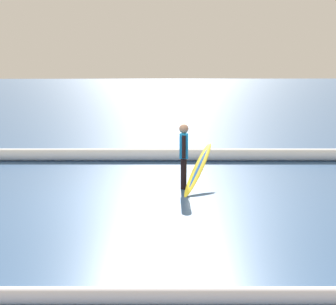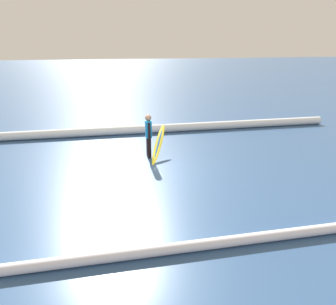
{
  "view_description": "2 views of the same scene",
  "coord_description": "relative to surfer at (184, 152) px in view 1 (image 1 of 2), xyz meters",
  "views": [
    {
      "loc": [
        -0.08,
        10.04,
        2.94
      ],
      "look_at": [
        -0.34,
        0.08,
        1.02
      ],
      "focal_mm": 50.36,
      "sensor_mm": 36.0,
      "label": 1
    },
    {
      "loc": [
        0.99,
        9.59,
        3.82
      ],
      "look_at": [
        -1.02,
        0.97,
        0.74
      ],
      "focal_mm": 33.58,
      "sensor_mm": 36.0,
      "label": 2
    }
  ],
  "objects": [
    {
      "name": "wave_crest_midground",
      "position": [
        -0.27,
        5.52,
        -0.74
      ],
      "size": [
        21.14,
        0.79,
        0.22
      ],
      "primitive_type": "cylinder",
      "rotation": [
        0.0,
        1.57,
        -0.03
      ],
      "color": "white",
      "rests_on": "ground_plane"
    },
    {
      "name": "surfer",
      "position": [
        0.0,
        0.0,
        0.0
      ],
      "size": [
        0.22,
        0.59,
        1.52
      ],
      "rotation": [
        0.0,
        0.0,
        1.52
      ],
      "color": "black",
      "rests_on": "ground_plane"
    },
    {
      "name": "surfboard",
      "position": [
        -0.35,
        0.02,
        -0.38
      ],
      "size": [
        0.96,
        1.8,
        0.97
      ],
      "color": "yellow",
      "rests_on": "ground_plane"
    },
    {
      "name": "ground_plane",
      "position": [
        0.73,
        0.81,
        -0.85
      ],
      "size": [
        151.3,
        151.3,
        0.0
      ],
      "primitive_type": "plane",
      "color": "#305280"
    },
    {
      "name": "wave_crest_foreground",
      "position": [
        0.51,
        -3.11,
        -0.67
      ],
      "size": [
        19.27,
        0.9,
        0.37
      ],
      "primitive_type": "cylinder",
      "rotation": [
        0.0,
        1.57,
        -0.03
      ],
      "color": "white",
      "rests_on": "ground_plane"
    }
  ]
}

